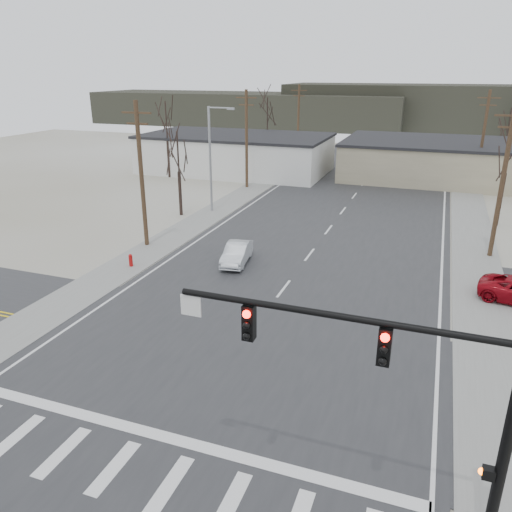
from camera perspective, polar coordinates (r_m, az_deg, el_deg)
The scene contains 25 objects.
ground at distance 22.11m, azimuth -3.07°, elevation -11.89°, with size 140.00×140.00×0.00m, color beige.
main_road at distance 35.03m, azimuth 6.54°, elevation 0.66°, with size 18.00×110.00×0.05m, color #28292B.
cross_road at distance 22.10m, azimuth -3.07°, elevation -11.84°, with size 90.00×10.00×0.04m, color #28292B.
sidewalk_left at distance 42.94m, azimuth -5.70°, elevation 4.45°, with size 3.00×90.00×0.06m, color gray.
sidewalk_right at distance 39.07m, azimuth 23.63°, elevation 1.15°, with size 3.00×90.00×0.06m, color gray.
traffic_signal_mast at distance 13.06m, azimuth 19.02°, elevation -14.05°, with size 8.95×0.43×7.20m.
fire_hydrant at distance 32.76m, azimuth -14.13°, elevation -0.47°, with size 0.24×0.24×0.87m.
building_left_far at distance 62.49m, azimuth -2.31°, elevation 11.68°, with size 22.30×12.30×4.50m.
building_right_far at distance 61.93m, azimuth 22.49°, elevation 10.00°, with size 26.30×14.30×4.30m.
upole_left_b at distance 35.38m, azimuth -12.98°, elevation 9.22°, with size 2.20×0.30×10.00m.
upole_left_c at distance 53.07m, azimuth -1.09°, elevation 13.35°, with size 2.20×0.30×10.00m.
upole_left_d at distance 71.98m, azimuth 4.85°, elevation 15.18°, with size 2.20×0.30×10.00m.
upole_right_a at distance 35.95m, azimuth 26.37°, elevation 7.80°, with size 2.20×0.30×10.00m.
upole_right_b at distance 57.63m, azimuth 24.50°, elevation 12.14°, with size 2.20×0.30×10.00m.
streetlight_main at distance 43.70m, azimuth -5.03°, elevation 11.55°, with size 2.40×0.25×9.00m.
tree_left_near at distance 42.90m, azimuth -8.90°, elevation 11.41°, with size 3.30×3.30×7.35m.
tree_right_mid at distance 43.80m, azimuth 26.93°, elevation 10.60°, with size 3.74×3.74×8.33m.
tree_left_far at distance 66.90m, azimuth 1.31°, elevation 15.75°, with size 3.96×3.96×8.82m.
tree_right_far at distance 69.80m, azimuth 26.93°, elevation 13.24°, with size 3.52×3.52×7.84m.
tree_left_mid at distance 59.27m, azimuth -10.21°, elevation 14.83°, with size 3.96×3.96×8.82m.
hill_left at distance 117.39m, azimuth -1.26°, elevation 16.44°, with size 70.00×18.00×7.00m, color #333026.
hill_center at distance 113.60m, azimuth 24.71°, elevation 15.03°, with size 80.00×18.00×9.00m, color #333026.
sedan_crossing at distance 32.28m, azimuth -2.21°, elevation 0.32°, with size 1.38×3.97×1.31m, color #B7BDC3.
car_far_a at distance 66.16m, azimuth 17.82°, elevation 9.92°, with size 2.02×4.97×1.44m, color black.
car_far_b at distance 82.45m, azimuth 14.36°, elevation 12.14°, with size 1.56×3.88×1.32m, color black.
Camera 1 is at (7.48, -17.11, 11.84)m, focal length 35.00 mm.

